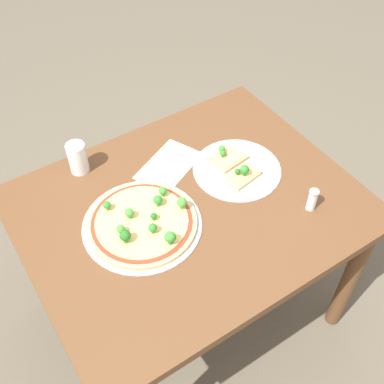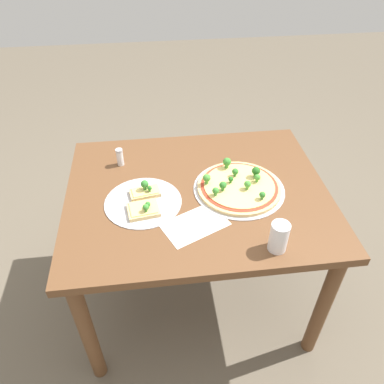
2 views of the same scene
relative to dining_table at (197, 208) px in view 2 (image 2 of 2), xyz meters
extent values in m
plane|color=brown|center=(0.00, 0.00, -0.60)|extent=(8.00, 8.00, 0.00)
cube|color=brown|center=(0.00, 0.00, 0.08)|extent=(1.09, 0.87, 0.04)
cylinder|color=brown|center=(-0.48, -0.37, -0.27)|extent=(0.06, 0.06, 0.66)
cylinder|color=brown|center=(0.48, -0.37, -0.27)|extent=(0.06, 0.06, 0.66)
cylinder|color=brown|center=(-0.48, 0.37, -0.27)|extent=(0.06, 0.06, 0.66)
cylinder|color=brown|center=(0.48, 0.37, -0.27)|extent=(0.06, 0.06, 0.66)
cylinder|color=#B7B7BC|center=(0.17, -0.01, 0.10)|extent=(0.38, 0.38, 0.00)
cylinder|color=#DBB775|center=(0.17, -0.01, 0.11)|extent=(0.35, 0.35, 0.01)
cylinder|color=#B73823|center=(0.17, -0.01, 0.11)|extent=(0.32, 0.32, 0.00)
cylinder|color=#EACC75|center=(0.17, -0.01, 0.12)|extent=(0.29, 0.29, 0.00)
sphere|color=#286B23|center=(0.14, 0.01, 0.14)|extent=(0.02, 0.02, 0.02)
cylinder|color=#37742D|center=(0.14, 0.01, 0.12)|extent=(0.01, 0.01, 0.01)
sphere|color=#479338|center=(0.20, -0.04, 0.14)|extent=(0.03, 0.03, 0.03)
cylinder|color=#51973E|center=(0.20, -0.04, 0.13)|extent=(0.01, 0.01, 0.01)
sphere|color=#286B23|center=(0.25, 0.03, 0.15)|extent=(0.04, 0.04, 0.04)
cylinder|color=#37742D|center=(0.25, 0.03, 0.13)|extent=(0.02, 0.02, 0.02)
sphere|color=#479338|center=(0.04, 0.02, 0.15)|extent=(0.03, 0.03, 0.03)
cylinder|color=#51973E|center=(0.04, 0.02, 0.13)|extent=(0.01, 0.01, 0.01)
sphere|color=#3D8933|center=(0.14, 0.11, 0.15)|extent=(0.04, 0.04, 0.04)
cylinder|color=#488E3A|center=(0.14, 0.11, 0.13)|extent=(0.02, 0.02, 0.02)
sphere|color=#337A2D|center=(0.17, 0.05, 0.14)|extent=(0.03, 0.03, 0.03)
cylinder|color=#3F8136|center=(0.17, 0.05, 0.13)|extent=(0.01, 0.01, 0.01)
sphere|color=#337A2D|center=(0.24, -0.11, 0.14)|extent=(0.03, 0.03, 0.03)
cylinder|color=#3F8136|center=(0.24, -0.11, 0.12)|extent=(0.01, 0.01, 0.01)
sphere|color=#479338|center=(0.25, 0.00, 0.14)|extent=(0.03, 0.03, 0.03)
cylinder|color=#51973E|center=(0.25, 0.00, 0.13)|extent=(0.01, 0.01, 0.01)
sphere|color=#3D8933|center=(0.06, -0.06, 0.14)|extent=(0.03, 0.03, 0.03)
cylinder|color=#488E3A|center=(0.06, -0.06, 0.13)|extent=(0.01, 0.01, 0.01)
sphere|color=#337A2D|center=(0.10, -0.04, 0.15)|extent=(0.03, 0.03, 0.03)
cylinder|color=#3F8136|center=(0.10, -0.04, 0.13)|extent=(0.01, 0.01, 0.01)
cylinder|color=#B7B7BC|center=(-0.23, -0.05, 0.10)|extent=(0.31, 0.31, 0.00)
cube|color=#DBB775|center=(-0.23, -0.10, 0.11)|extent=(0.13, 0.11, 0.02)
cube|color=#EACC75|center=(-0.23, -0.10, 0.12)|extent=(0.11, 0.10, 0.00)
sphere|color=#337A2D|center=(-0.21, -0.11, 0.14)|extent=(0.02, 0.02, 0.02)
cylinder|color=#3F8136|center=(-0.21, -0.11, 0.12)|extent=(0.01, 0.01, 0.01)
sphere|color=#3D8933|center=(-0.21, -0.12, 0.14)|extent=(0.02, 0.02, 0.02)
cylinder|color=#488E3A|center=(-0.21, -0.12, 0.12)|extent=(0.01, 0.01, 0.01)
cube|color=#DBB775|center=(-0.22, 0.00, 0.11)|extent=(0.13, 0.09, 0.02)
cube|color=#EACC75|center=(-0.22, 0.00, 0.12)|extent=(0.11, 0.08, 0.00)
sphere|color=#286B23|center=(-0.20, -0.01, 0.14)|extent=(0.02, 0.02, 0.02)
cylinder|color=#37742D|center=(-0.20, -0.01, 0.12)|extent=(0.01, 0.01, 0.01)
sphere|color=#337A2D|center=(-0.21, 0.01, 0.15)|extent=(0.03, 0.03, 0.03)
cylinder|color=#3F8136|center=(-0.21, 0.01, 0.13)|extent=(0.01, 0.01, 0.01)
cylinder|color=white|center=(0.24, -0.35, 0.15)|extent=(0.07, 0.07, 0.12)
cylinder|color=silver|center=(-0.32, 0.23, 0.13)|extent=(0.03, 0.03, 0.07)
cylinder|color=#B2B2B7|center=(-0.32, 0.23, 0.17)|extent=(0.03, 0.03, 0.01)
cube|color=silver|center=(-0.04, -0.19, 0.10)|extent=(0.28, 0.23, 0.00)
camera|label=1|loc=(0.56, 0.86, 1.30)|focal=45.00mm
camera|label=2|loc=(-0.17, -1.18, 1.10)|focal=35.00mm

